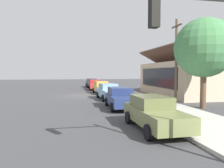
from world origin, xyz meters
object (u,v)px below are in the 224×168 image
car_cherry (95,85)px  car_navy (121,98)px  car_mustard (102,87)px  car_skyblue (109,91)px  car_charcoal (92,83)px  traffic_light_main (206,47)px  fire_hydrant_red (162,110)px  shade_tree (204,48)px  car_olive (154,113)px  utility_pole_wooden (176,59)px

car_cherry → car_navy: (17.68, -0.06, 0.00)m
car_mustard → car_skyblue: size_ratio=0.99×
car_charcoal → traffic_light_main: (33.99, -0.18, 2.68)m
traffic_light_main → car_navy: bearing=179.6°
car_cherry → car_skyblue: 12.10m
car_skyblue → fire_hydrant_red: bearing=5.6°
shade_tree → car_olive: bearing=-50.2°
car_olive → car_skyblue: bearing=179.7°
car_mustard → utility_pole_wooden: size_ratio=0.61×
car_mustard → car_olive: same height
car_charcoal → shade_tree: bearing=12.3°
car_charcoal → car_olive: 29.67m
shade_tree → car_cherry: bearing=-161.9°
car_navy → car_mustard: bearing=-179.2°
fire_hydrant_red → car_mustard: bearing=-175.1°
shade_tree → car_mustard: bearing=-155.0°
car_skyblue → car_navy: same height
car_olive → fire_hydrant_red: car_olive is taller
car_olive → traffic_light_main: (4.32, -0.24, 2.68)m
car_navy → shade_tree: bearing=81.0°
car_mustard → car_navy: bearing=-3.8°
car_charcoal → car_mustard: size_ratio=1.06×
car_navy → utility_pole_wooden: bearing=110.9°
car_mustard → utility_pole_wooden: utility_pole_wooden is taller
fire_hydrant_red → car_navy: bearing=-158.9°
car_skyblue → shade_tree: (6.77, 6.15, 3.79)m
car_olive → utility_pole_wooden: 10.29m
car_skyblue → traffic_light_main: size_ratio=0.90×
car_navy → traffic_light_main: size_ratio=0.91×
shade_tree → traffic_light_main: shade_tree is taller
car_mustard → car_charcoal: bearing=177.8°
car_navy → traffic_light_main: 10.90m
car_mustard → fire_hydrant_red: 15.89m
car_olive → car_mustard: bearing=179.1°
car_charcoal → car_skyblue: bearing=-1.8°
utility_pole_wooden → car_charcoal: bearing=-165.7°
car_navy → traffic_light_main: (10.57, -0.08, 2.67)m
car_skyblue → traffic_light_main: traffic_light_main is taller
car_cherry → car_olive: size_ratio=0.96×
car_charcoal → utility_pole_wooden: (21.50, 5.48, 3.11)m
car_mustard → car_skyblue: 6.15m
car_mustard → traffic_light_main: traffic_light_main is taller
shade_tree → traffic_light_main: (9.38, -6.30, -1.12)m
car_skyblue → utility_pole_wooden: utility_pole_wooden is taller
car_charcoal → car_navy: bearing=-1.9°
car_navy → car_cherry: bearing=-178.4°
car_skyblue → utility_pole_wooden: bearing=53.2°
car_mustard → car_navy: same height
car_navy → traffic_light_main: bearing=1.4°
traffic_light_main → utility_pole_wooden: bearing=155.6°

